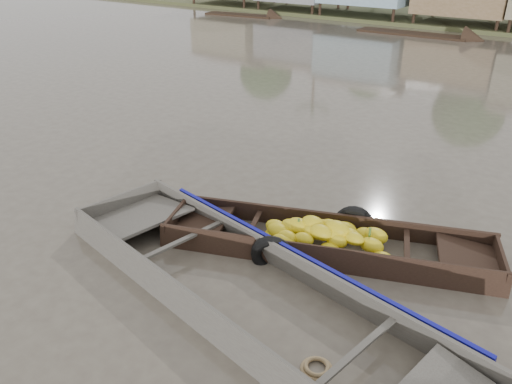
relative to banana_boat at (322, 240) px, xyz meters
The scene contains 3 objects.
ground 1.76m from the banana_boat, 163.46° to the right, with size 120.00×120.00×0.00m, color #51483E.
banana_boat is the anchor object (origin of this frame).
viewer_boat 2.06m from the banana_boat, 91.80° to the right, with size 8.51×3.56×0.66m.
Camera 1 is at (5.31, -6.73, 5.29)m, focal length 35.00 mm.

